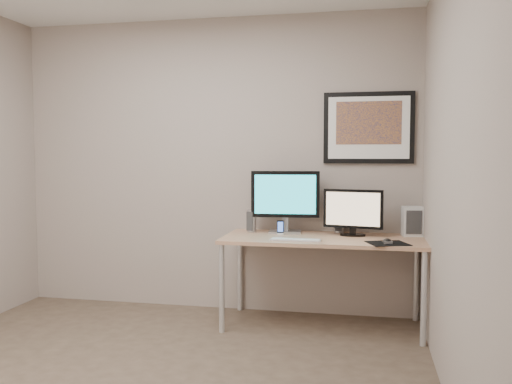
% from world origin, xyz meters
% --- Properties ---
extents(floor, '(3.60, 3.60, 0.00)m').
position_xyz_m(floor, '(0.00, 0.00, 0.00)').
color(floor, '#4A3C2E').
rests_on(floor, ground).
extents(room, '(3.60, 3.60, 3.60)m').
position_xyz_m(room, '(0.00, 0.45, 1.64)').
color(room, white).
rests_on(room, ground).
extents(desk, '(1.60, 0.70, 0.73)m').
position_xyz_m(desk, '(1.00, 1.35, 0.66)').
color(desk, '#9D6E4C').
rests_on(desk, floor).
extents(framed_art, '(0.75, 0.04, 0.60)m').
position_xyz_m(framed_art, '(1.35, 1.68, 1.62)').
color(framed_art, black).
rests_on(framed_art, room).
extents(monitor_large, '(0.58, 0.21, 0.53)m').
position_xyz_m(monitor_large, '(0.67, 1.53, 1.02)').
color(monitor_large, '#A7A6AB').
rests_on(monitor_large, desk).
extents(monitor_tv, '(0.48, 0.15, 0.38)m').
position_xyz_m(monitor_tv, '(1.24, 1.47, 0.93)').
color(monitor_tv, black).
rests_on(monitor_tv, desk).
extents(speaker_left, '(0.09, 0.09, 0.19)m').
position_xyz_m(speaker_left, '(0.38, 1.53, 0.83)').
color(speaker_left, '#A7A6AB').
rests_on(speaker_left, desk).
extents(speaker_right, '(0.09, 0.09, 0.20)m').
position_xyz_m(speaker_right, '(1.12, 1.65, 0.83)').
color(speaker_right, '#A7A6AB').
rests_on(speaker_right, desk).
extents(phone_dock, '(0.06, 0.06, 0.12)m').
position_xyz_m(phone_dock, '(0.64, 1.42, 0.79)').
color(phone_dock, black).
rests_on(phone_dock, desk).
extents(keyboard, '(0.39, 0.11, 0.01)m').
position_xyz_m(keyboard, '(0.81, 1.13, 0.74)').
color(keyboard, silver).
rests_on(keyboard, desk).
extents(mousepad, '(0.35, 0.33, 0.00)m').
position_xyz_m(mousepad, '(1.50, 1.14, 0.73)').
color(mousepad, black).
rests_on(mousepad, desk).
extents(mouse, '(0.07, 0.10, 0.03)m').
position_xyz_m(mouse, '(1.50, 1.15, 0.75)').
color(mouse, black).
rests_on(mouse, mousepad).
extents(fan_unit, '(0.17, 0.14, 0.24)m').
position_xyz_m(fan_unit, '(1.71, 1.56, 0.85)').
color(fan_unit, silver).
rests_on(fan_unit, desk).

